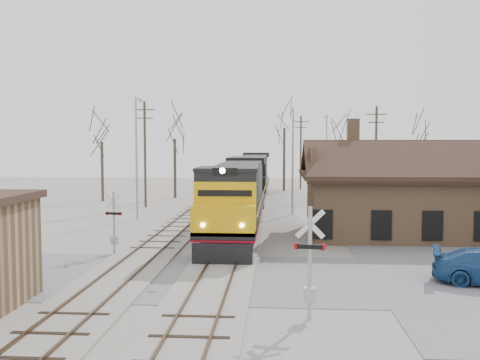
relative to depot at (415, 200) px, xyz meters
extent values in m
plane|color=gray|center=(-11.99, -12.00, -2.41)|extent=(140.00, 140.00, 0.00)
cube|color=slate|center=(-11.99, -12.00, -2.39)|extent=(60.00, 9.00, 0.03)
cube|color=gray|center=(-11.99, 3.00, -2.35)|extent=(3.40, 90.00, 0.12)
cube|color=#473323|center=(-12.71, 3.00, -2.24)|extent=(0.08, 90.00, 0.14)
cube|color=#473323|center=(-11.27, 3.00, -2.24)|extent=(0.08, 90.00, 0.14)
cube|color=gray|center=(-16.49, 3.00, -2.35)|extent=(3.40, 90.00, 0.12)
cube|color=#473323|center=(-17.21, 3.00, -2.24)|extent=(0.08, 90.00, 0.14)
cube|color=#473323|center=(-15.77, 3.00, -2.24)|extent=(0.08, 90.00, 0.14)
cube|color=#9B7350|center=(0.01, 0.00, -0.41)|extent=(14.00, 8.00, 4.00)
cube|color=black|center=(0.01, 0.00, 1.69)|extent=(15.20, 9.20, 0.30)
cube|color=black|center=(0.01, -2.30, 2.69)|extent=(15.00, 4.71, 2.66)
cube|color=black|center=(0.01, 2.30, 2.69)|extent=(15.00, 4.71, 2.66)
cube|color=#9B7350|center=(-3.99, 1.50, 4.39)|extent=(0.80, 0.80, 2.20)
cube|color=black|center=(-11.99, -5.86, -1.80)|extent=(2.75, 4.40, 1.10)
cube|color=black|center=(-11.99, 8.43, -1.80)|extent=(2.75, 4.40, 1.10)
cube|color=black|center=(-11.99, 1.29, -0.92)|extent=(3.30, 21.98, 0.38)
cube|color=maroon|center=(-11.99, 1.29, -1.16)|extent=(3.32, 21.98, 0.13)
cube|color=black|center=(-11.99, 2.66, 0.78)|extent=(2.86, 15.94, 3.08)
cube|color=black|center=(-11.99, -6.85, 0.78)|extent=(3.30, 3.08, 3.08)
cube|color=#DCA60B|center=(-11.99, -8.72, -0.15)|extent=(3.30, 1.98, 1.54)
cube|color=black|center=(-11.99, -9.81, -1.80)|extent=(3.08, 0.25, 1.10)
cylinder|color=#FFF2CC|center=(-11.99, -9.73, 2.43)|extent=(0.31, 0.10, 0.31)
cube|color=black|center=(-11.99, 16.62, -1.80)|extent=(2.75, 4.40, 1.10)
cube|color=black|center=(-11.99, 30.91, -1.80)|extent=(2.75, 4.40, 1.10)
cube|color=black|center=(-11.99, 23.77, -0.92)|extent=(3.30, 21.98, 0.38)
cube|color=maroon|center=(-11.99, 23.77, -1.16)|extent=(3.32, 21.98, 0.13)
cube|color=black|center=(-11.99, 25.14, 0.78)|extent=(2.86, 15.94, 3.08)
cube|color=black|center=(-11.99, 15.64, 0.78)|extent=(3.30, 3.08, 3.08)
cube|color=black|center=(-11.99, 13.77, -0.15)|extent=(3.30, 1.98, 1.54)
cube|color=black|center=(-11.99, 12.68, -1.80)|extent=(3.08, 0.25, 1.10)
cylinder|color=#A5A8AD|center=(-8.08, -17.70, -0.40)|extent=(0.14, 0.14, 4.01)
cube|color=silver|center=(-8.08, -17.70, 1.00)|extent=(1.04, 0.19, 1.05)
cube|color=silver|center=(-8.08, -17.70, 1.00)|extent=(1.04, 0.19, 1.05)
cube|color=black|center=(-8.08, -17.70, 0.20)|extent=(0.91, 0.28, 0.15)
cylinder|color=#B20C0C|center=(-8.53, -17.64, 0.20)|extent=(0.25, 0.11, 0.24)
cylinder|color=#B20C0C|center=(-7.63, -17.77, 0.20)|extent=(0.25, 0.11, 0.24)
cube|color=#A5A8AD|center=(-8.08, -17.70, -1.50)|extent=(0.40, 0.30, 0.50)
cylinder|color=#A5A8AD|center=(-18.32, -7.33, -0.64)|extent=(0.12, 0.12, 3.54)
cube|color=silver|center=(-18.32, -7.33, 0.60)|extent=(0.92, 0.15, 0.93)
cube|color=silver|center=(-18.32, -7.33, 0.60)|extent=(0.92, 0.15, 0.93)
cube|color=black|center=(-18.32, -7.33, -0.11)|extent=(0.81, 0.24, 0.13)
cylinder|color=#B20C0C|center=(-17.93, -7.38, -0.11)|extent=(0.22, 0.10, 0.21)
cylinder|color=#B20C0C|center=(-18.72, -7.28, -0.11)|extent=(0.22, 0.10, 0.21)
cube|color=#A5A8AD|center=(-18.32, -7.33, -1.61)|extent=(0.35, 0.27, 0.44)
cylinder|color=#A5A8AD|center=(-20.56, 5.96, 2.54)|extent=(0.18, 0.18, 9.90)
cylinder|color=#A5A8AD|center=(-20.56, 6.86, 7.39)|extent=(0.12, 1.80, 0.12)
cube|color=#A5A8AD|center=(-20.56, 7.66, 7.29)|extent=(0.25, 0.50, 0.12)
cylinder|color=#A5A8AD|center=(-7.92, 9.96, 2.21)|extent=(0.18, 0.18, 9.24)
cylinder|color=#A5A8AD|center=(-7.92, 10.86, 6.73)|extent=(0.12, 1.80, 0.12)
cube|color=#A5A8AD|center=(-7.92, 11.66, 6.63)|extent=(0.25, 0.50, 0.12)
cylinder|color=#A5A8AD|center=(-3.69, 25.11, 2.27)|extent=(0.18, 0.18, 9.36)
cylinder|color=#A5A8AD|center=(-3.69, 26.01, 6.86)|extent=(0.12, 1.80, 0.12)
cube|color=#A5A8AD|center=(-3.69, 26.81, 6.76)|extent=(0.25, 0.50, 0.12)
cylinder|color=#382D23|center=(-21.96, 14.33, 2.69)|extent=(0.24, 0.24, 10.18)
cube|color=#382D23|center=(-21.96, 14.33, 6.98)|extent=(2.00, 0.10, 0.10)
cube|color=#382D23|center=(-21.96, 14.33, 6.18)|extent=(1.60, 0.10, 0.10)
cylinder|color=#382D23|center=(-6.15, 35.53, 2.51)|extent=(0.24, 0.24, 9.83)
cube|color=#382D23|center=(-6.15, 35.53, 6.62)|extent=(2.00, 0.10, 0.10)
cube|color=#382D23|center=(-6.15, 35.53, 5.82)|extent=(1.60, 0.10, 0.10)
cylinder|color=#382D23|center=(0.53, 17.66, 2.52)|extent=(0.24, 0.24, 9.84)
cube|color=#382D23|center=(0.53, 17.66, 6.64)|extent=(2.00, 0.10, 0.10)
cube|color=#382D23|center=(0.53, 17.66, 5.84)|extent=(1.60, 0.10, 0.10)
cylinder|color=#382D23|center=(-27.94, 19.52, 0.77)|extent=(0.32, 0.32, 6.35)
cylinder|color=#382D23|center=(-20.80, 23.24, 0.94)|extent=(0.32, 0.32, 6.69)
cylinder|color=#382D23|center=(-8.38, 33.22, 1.69)|extent=(0.32, 0.32, 8.18)
cylinder|color=#382D23|center=(-1.64, 30.04, 0.85)|extent=(0.32, 0.32, 6.51)
cylinder|color=#382D23|center=(7.62, 28.88, 0.68)|extent=(0.32, 0.32, 6.18)
camera|label=1|loc=(-9.22, -36.29, 3.83)|focal=40.00mm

